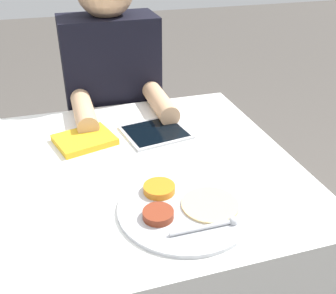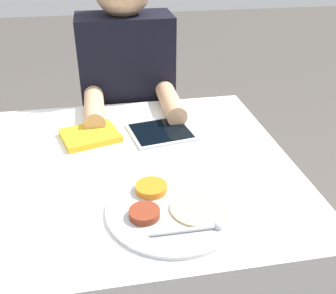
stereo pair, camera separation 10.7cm
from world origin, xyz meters
The scene contains 5 objects.
dining_table centered at (0.00, 0.00, 0.38)m, with size 1.04×0.86×0.76m.
thali_tray centered at (0.14, -0.22, 0.77)m, with size 0.32×0.32×0.03m.
red_notebook centered at (-0.05, 0.17, 0.77)m, with size 0.20×0.18×0.02m.
tablet_device centered at (0.18, 0.17, 0.76)m, with size 0.22×0.21×0.01m.
person_diner centered at (0.11, 0.54, 0.60)m, with size 0.36×0.46×1.26m.
Camera 2 is at (-0.00, -0.94, 1.35)m, focal length 42.00 mm.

